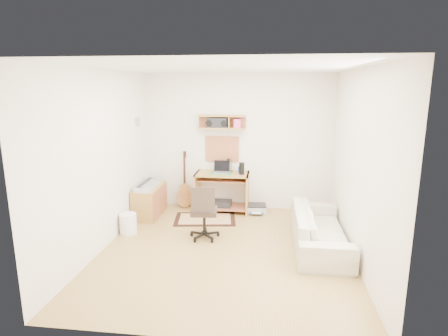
# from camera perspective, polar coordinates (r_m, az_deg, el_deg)

# --- Properties ---
(floor) EXTENTS (3.60, 4.00, 0.01)m
(floor) POSITION_cam_1_polar(r_m,az_deg,el_deg) (5.59, 0.21, -12.51)
(floor) COLOR #AD8848
(floor) RESTS_ON ground
(ceiling) EXTENTS (3.60, 4.00, 0.01)m
(ceiling) POSITION_cam_1_polar(r_m,az_deg,el_deg) (5.07, 0.23, 15.28)
(ceiling) COLOR white
(ceiling) RESTS_ON ground
(back_wall) EXTENTS (3.60, 0.01, 2.60)m
(back_wall) POSITION_cam_1_polar(r_m,az_deg,el_deg) (7.14, 2.14, 3.97)
(back_wall) COLOR #F0E3D0
(back_wall) RESTS_ON ground
(left_wall) EXTENTS (0.01, 4.00, 2.60)m
(left_wall) POSITION_cam_1_polar(r_m,az_deg,el_deg) (5.68, -18.19, 1.12)
(left_wall) COLOR #F0E3D0
(left_wall) RESTS_ON ground
(right_wall) EXTENTS (0.01, 4.00, 2.60)m
(right_wall) POSITION_cam_1_polar(r_m,az_deg,el_deg) (5.28, 20.06, 0.16)
(right_wall) COLOR #F0E3D0
(right_wall) RESTS_ON ground
(wall_shelf) EXTENTS (0.90, 0.25, 0.26)m
(wall_shelf) POSITION_cam_1_polar(r_m,az_deg,el_deg) (7.00, -0.39, 7.10)
(wall_shelf) COLOR #B1833E
(wall_shelf) RESTS_ON back_wall
(cork_board) EXTENTS (0.64, 0.03, 0.49)m
(cork_board) POSITION_cam_1_polar(r_m,az_deg,el_deg) (7.17, -0.28, 2.96)
(cork_board) COLOR tan
(cork_board) RESTS_ON back_wall
(wall_photo) EXTENTS (0.02, 0.20, 0.15)m
(wall_photo) POSITION_cam_1_polar(r_m,az_deg,el_deg) (6.98, -13.09, 6.94)
(wall_photo) COLOR #4C8CBF
(wall_photo) RESTS_ON left_wall
(desk) EXTENTS (1.00, 0.55, 0.75)m
(desk) POSITION_cam_1_polar(r_m,az_deg,el_deg) (7.09, -0.28, -3.73)
(desk) COLOR #B1833E
(desk) RESTS_ON floor
(laptop) EXTENTS (0.30, 0.30, 0.23)m
(laptop) POSITION_cam_1_polar(r_m,az_deg,el_deg) (6.96, -0.42, 0.10)
(laptop) COLOR silver
(laptop) RESTS_ON desk
(speaker) EXTENTS (0.10, 0.10, 0.22)m
(speaker) POSITION_cam_1_polar(r_m,az_deg,el_deg) (6.89, 2.74, -0.07)
(speaker) COLOR black
(speaker) RESTS_ON desk
(desk_lamp) EXTENTS (0.09, 0.09, 0.26)m
(desk_lamp) POSITION_cam_1_polar(r_m,az_deg,el_deg) (7.09, 1.10, 0.48)
(desk_lamp) COLOR black
(desk_lamp) RESTS_ON desk
(pencil_cup) EXTENTS (0.08, 0.08, 0.11)m
(pencil_cup) POSITION_cam_1_polar(r_m,az_deg,el_deg) (7.05, 2.47, -0.23)
(pencil_cup) COLOR navy
(pencil_cup) RESTS_ON desk
(boombox) EXTENTS (0.38, 0.17, 0.19)m
(boombox) POSITION_cam_1_polar(r_m,az_deg,el_deg) (7.00, -1.07, 6.94)
(boombox) COLOR black
(boombox) RESTS_ON wall_shelf
(rug) EXTENTS (1.17, 0.86, 0.01)m
(rug) POSITION_cam_1_polar(r_m,az_deg,el_deg) (6.77, -2.93, -7.82)
(rug) COLOR beige
(rug) RESTS_ON floor
(task_chair) EXTENTS (0.49, 0.49, 0.88)m
(task_chair) POSITION_cam_1_polar(r_m,az_deg,el_deg) (5.84, -3.07, -6.67)
(task_chair) COLOR #32261D
(task_chair) RESTS_ON floor
(cabinet) EXTENTS (0.40, 0.90, 0.55)m
(cabinet) POSITION_cam_1_polar(r_m,az_deg,el_deg) (7.04, -11.39, -4.97)
(cabinet) COLOR #B1833E
(cabinet) RESTS_ON floor
(music_keyboard) EXTENTS (0.27, 0.86, 0.08)m
(music_keyboard) POSITION_cam_1_polar(r_m,az_deg,el_deg) (6.95, -11.50, -2.51)
(music_keyboard) COLOR #B2B5BA
(music_keyboard) RESTS_ON cabinet
(guitar) EXTENTS (0.34, 0.27, 1.12)m
(guitar) POSITION_cam_1_polar(r_m,az_deg,el_deg) (7.31, -6.18, -1.81)
(guitar) COLOR #B17136
(guitar) RESTS_ON floor
(waste_basket) EXTENTS (0.32, 0.32, 0.33)m
(waste_basket) POSITION_cam_1_polar(r_m,az_deg,el_deg) (6.30, -14.53, -8.28)
(waste_basket) COLOR white
(waste_basket) RESTS_ON floor
(printer) EXTENTS (0.42, 0.34, 0.15)m
(printer) POSITION_cam_1_polar(r_m,az_deg,el_deg) (7.13, 4.92, -6.15)
(printer) COLOR #A5A8AA
(printer) RESTS_ON floor
(sofa) EXTENTS (0.55, 1.90, 0.74)m
(sofa) POSITION_cam_1_polar(r_m,az_deg,el_deg) (5.76, 14.51, -8.09)
(sofa) COLOR #C0B798
(sofa) RESTS_ON floor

